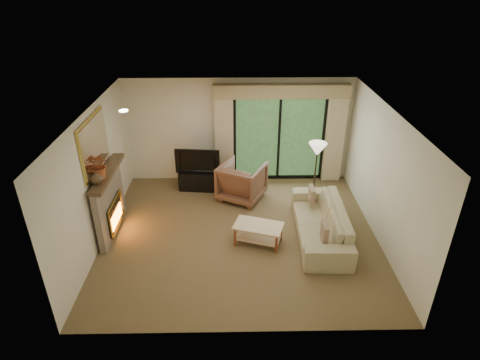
{
  "coord_description": "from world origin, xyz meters",
  "views": [
    {
      "loc": [
        -0.12,
        -6.74,
        4.85
      ],
      "look_at": [
        0.0,
        0.3,
        1.1
      ],
      "focal_mm": 30.0,
      "sensor_mm": 36.0,
      "label": 1
    }
  ],
  "objects_px": {
    "sofa": "(320,222)",
    "media_console": "(199,180)",
    "coffee_table": "(258,234)",
    "armchair": "(242,181)"
  },
  "relations": [
    {
      "from": "sofa",
      "to": "armchair",
      "type": "bearing_deg",
      "value": -133.33
    },
    {
      "from": "media_console",
      "to": "sofa",
      "type": "xyz_separation_m",
      "value": [
        2.58,
        -2.04,
        0.11
      ]
    },
    {
      "from": "media_console",
      "to": "armchair",
      "type": "bearing_deg",
      "value": -19.3
    },
    {
      "from": "armchair",
      "to": "sofa",
      "type": "xyz_separation_m",
      "value": [
        1.54,
        -1.55,
        -0.1
      ]
    },
    {
      "from": "sofa",
      "to": "media_console",
      "type": "bearing_deg",
      "value": -126.37
    },
    {
      "from": "sofa",
      "to": "coffee_table",
      "type": "bearing_deg",
      "value": -78.53
    },
    {
      "from": "armchair",
      "to": "media_console",
      "type": "bearing_deg",
      "value": 1.22
    },
    {
      "from": "armchair",
      "to": "coffee_table",
      "type": "relative_size",
      "value": 1.04
    },
    {
      "from": "media_console",
      "to": "coffee_table",
      "type": "distance_m",
      "value": 2.61
    },
    {
      "from": "coffee_table",
      "to": "media_console",
      "type": "bearing_deg",
      "value": 138.57
    }
  ]
}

